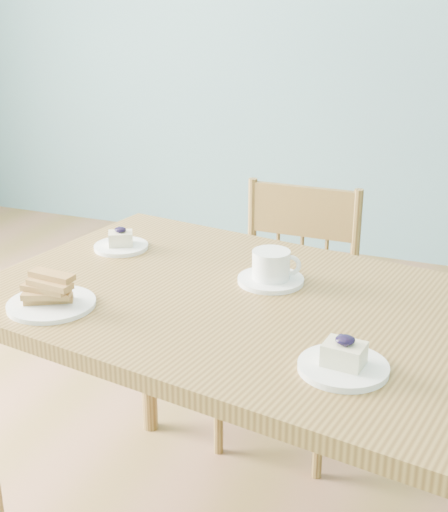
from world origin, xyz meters
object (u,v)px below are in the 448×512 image
Objects in this scene: dining_chair at (289,317)px; cheesecake_plate_near at (344,362)px; cheesecake_plate_far at (121,243)px; coffee_cup at (272,269)px; dining_table at (275,336)px; biscotti_plate at (51,296)px.

cheesecake_plate_near is at bearing -66.77° from dining_chair.
cheesecake_plate_far is 0.92× the size of coffee_cup.
dining_table is 7.57× the size of biscotti_plate.
cheesecake_plate_near is at bearing -69.20° from coffee_cup.
cheesecake_plate_far is at bearing 96.05° from biscotti_plate.
coffee_cup reaches higher than cheesecake_plate_far.
dining_chair is (-0.14, 0.58, -0.24)m from dining_table.
biscotti_plate is at bearing -158.20° from coffee_cup.
dining_table is at bearing 132.36° from cheesecake_plate_near.
coffee_cup reaches higher than biscotti_plate.
cheesecake_plate_near is at bearing -3.03° from biscotti_plate.
dining_chair reaches higher than coffee_cup.
dining_chair is 0.89m from biscotti_plate.
coffee_cup is 0.81× the size of biscotti_plate.
dining_table is 0.17m from coffee_cup.
coffee_cup is at bearing 37.28° from biscotti_plate.
biscotti_plate is at bearing -148.83° from dining_table.
cheesecake_plate_near is 1.06× the size of coffee_cup.
dining_chair is at bearing 112.68° from dining_table.
dining_chair is at bearing 46.48° from cheesecake_plate_far.
dining_chair is 5.19× the size of coffee_cup.
cheesecake_plate_far is 0.45m from coffee_cup.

